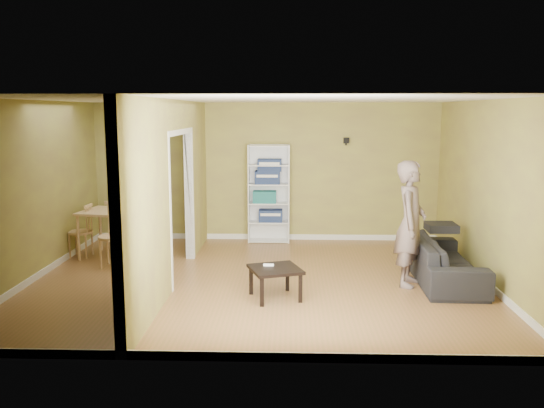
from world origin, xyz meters
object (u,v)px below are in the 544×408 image
(sofa, at_px, (444,254))
(person, at_px, (411,213))
(bookshelf, at_px, (269,193))
(chair_far, at_px, (134,220))
(chair_near, at_px, (113,235))
(chair_left, at_px, (80,230))
(coffee_table, at_px, (275,272))
(dining_table, at_px, (121,215))

(sofa, height_order, person, person)
(sofa, relative_size, bookshelf, 1.15)
(bookshelf, bearing_deg, chair_far, -163.56)
(chair_near, bearing_deg, person, -8.14)
(chair_left, distance_m, chair_far, 0.96)
(coffee_table, height_order, chair_near, chair_near)
(coffee_table, xyz_separation_m, chair_near, (-2.59, 1.46, 0.17))
(person, relative_size, coffee_table, 3.35)
(sofa, xyz_separation_m, chair_far, (-5.02, 1.80, 0.12))
(person, xyz_separation_m, dining_table, (-4.53, 1.43, -0.32))
(dining_table, bearing_deg, chair_left, 179.30)
(person, height_order, chair_near, person)
(chair_near, bearing_deg, dining_table, 97.67)
(bookshelf, height_order, chair_far, bookshelf)
(chair_near, distance_m, chair_far, 1.23)
(dining_table, bearing_deg, chair_near, -84.37)
(bookshelf, bearing_deg, chair_left, -157.66)
(sofa, bearing_deg, chair_near, 84.96)
(coffee_table, distance_m, chair_far, 3.74)
(sofa, bearing_deg, chair_left, 79.62)
(bookshelf, xyz_separation_m, dining_table, (-2.44, -1.30, -0.20))
(chair_far, bearing_deg, chair_near, 70.47)
(chair_left, bearing_deg, person, 76.08)
(sofa, xyz_separation_m, chair_left, (-5.78, 1.21, 0.05))
(person, distance_m, chair_near, 4.57)
(bookshelf, bearing_deg, sofa, -43.51)
(bookshelf, relative_size, chair_far, 1.75)
(coffee_table, bearing_deg, dining_table, 141.78)
(coffee_table, height_order, chair_far, chair_far)
(sofa, relative_size, chair_near, 2.04)
(dining_table, xyz_separation_m, chair_far, (0.05, 0.59, -0.19))
(sofa, distance_m, chair_far, 5.34)
(sofa, xyz_separation_m, dining_table, (-5.08, 1.20, 0.31))
(coffee_table, bearing_deg, chair_near, 150.63)
(bookshelf, relative_size, chair_near, 1.77)
(chair_far, bearing_deg, dining_table, 64.99)
(coffee_table, distance_m, chair_left, 3.96)
(person, xyz_separation_m, bookshelf, (-2.09, 2.73, -0.12))
(chair_left, xyz_separation_m, chair_near, (0.76, -0.64, 0.07))
(sofa, bearing_deg, chair_far, 71.78)
(bookshelf, xyz_separation_m, coffee_table, (0.21, -3.39, -0.56))
(sofa, height_order, bookshelf, bookshelf)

